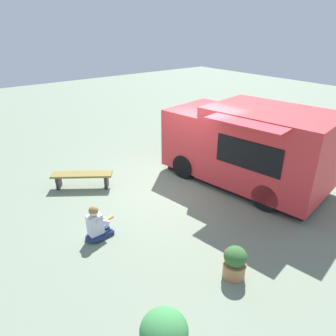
{
  "coord_description": "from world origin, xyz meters",
  "views": [
    {
      "loc": [
        -6.23,
        5.39,
        4.47
      ],
      "look_at": [
        -0.1,
        0.56,
        0.8
      ],
      "focal_mm": 33.17,
      "sensor_mm": 36.0,
      "label": 1
    }
  ],
  "objects_px": {
    "person_customer": "(97,226)",
    "planter_flowering_near": "(180,119)",
    "planter_flowering_far": "(235,262)",
    "plaza_bench": "(82,177)",
    "food_truck": "(247,147)"
  },
  "relations": [
    {
      "from": "food_truck",
      "to": "person_customer",
      "type": "distance_m",
      "value": 4.89
    },
    {
      "from": "planter_flowering_far",
      "to": "plaza_bench",
      "type": "height_order",
      "value": "planter_flowering_far"
    },
    {
      "from": "person_customer",
      "to": "food_truck",
      "type": "bearing_deg",
      "value": -93.21
    },
    {
      "from": "planter_flowering_near",
      "to": "planter_flowering_far",
      "type": "distance_m",
      "value": 9.59
    },
    {
      "from": "planter_flowering_far",
      "to": "plaza_bench",
      "type": "relative_size",
      "value": 0.4
    },
    {
      "from": "food_truck",
      "to": "person_customer",
      "type": "xyz_separation_m",
      "value": [
        0.27,
        4.82,
        -0.82
      ]
    },
    {
      "from": "person_customer",
      "to": "planter_flowering_near",
      "type": "xyz_separation_m",
      "value": [
        5.23,
        -6.9,
        0.06
      ]
    },
    {
      "from": "planter_flowering_near",
      "to": "plaza_bench",
      "type": "relative_size",
      "value": 0.44
    },
    {
      "from": "planter_flowering_far",
      "to": "plaza_bench",
      "type": "bearing_deg",
      "value": 8.59
    },
    {
      "from": "person_customer",
      "to": "planter_flowering_near",
      "type": "distance_m",
      "value": 8.66
    },
    {
      "from": "plaza_bench",
      "to": "planter_flowering_near",
      "type": "bearing_deg",
      "value": -65.65
    },
    {
      "from": "planter_flowering_near",
      "to": "plaza_bench",
      "type": "xyz_separation_m",
      "value": [
        -2.78,
        6.15,
        -0.03
      ]
    },
    {
      "from": "person_customer",
      "to": "planter_flowering_near",
      "type": "bearing_deg",
      "value": -52.83
    },
    {
      "from": "plaza_bench",
      "to": "planter_flowering_far",
      "type": "bearing_deg",
      "value": -171.41
    },
    {
      "from": "person_customer",
      "to": "planter_flowering_near",
      "type": "height_order",
      "value": "person_customer"
    }
  ]
}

